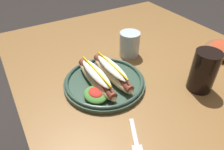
# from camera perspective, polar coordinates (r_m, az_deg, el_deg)

# --- Properties ---
(dining_table) EXTENTS (1.23, 0.96, 0.74)m
(dining_table) POSITION_cam_1_polar(r_m,az_deg,el_deg) (0.86, 10.14, -3.55)
(dining_table) COLOR olive
(dining_table) RESTS_ON ground_plane
(hot_dog_plate) EXTENTS (0.28, 0.28, 0.08)m
(hot_dog_plate) POSITION_cam_1_polar(r_m,az_deg,el_deg) (0.69, -2.22, -1.23)
(hot_dog_plate) COLOR #334C3D
(hot_dog_plate) RESTS_ON dining_table
(fork) EXTENTS (0.12, 0.07, 0.00)m
(fork) POSITION_cam_1_polar(r_m,az_deg,el_deg) (0.56, 6.52, -17.54)
(fork) COLOR silver
(fork) RESTS_ON dining_table
(soda_cup) EXTENTS (0.08, 0.08, 0.14)m
(soda_cup) POSITION_cam_1_polar(r_m,az_deg,el_deg) (0.72, 23.92, 0.98)
(soda_cup) COLOR black
(soda_cup) RESTS_ON dining_table
(water_cup) EXTENTS (0.08, 0.08, 0.10)m
(water_cup) POSITION_cam_1_polar(r_m,az_deg,el_deg) (0.84, 4.84, 8.47)
(water_cup) COLOR silver
(water_cup) RESTS_ON dining_table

